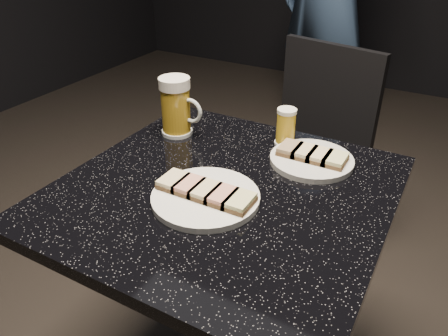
% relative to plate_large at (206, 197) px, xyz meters
% --- Properties ---
extents(plate_large, '(0.23, 0.23, 0.01)m').
position_rel_plate_large_xyz_m(plate_large, '(0.00, 0.00, 0.00)').
color(plate_large, white).
rests_on(plate_large, table).
extents(plate_small, '(0.20, 0.20, 0.01)m').
position_rel_plate_large_xyz_m(plate_small, '(0.14, 0.26, 0.00)').
color(plate_small, silver).
rests_on(plate_small, table).
extents(table, '(0.70, 0.70, 0.75)m').
position_rel_plate_large_xyz_m(table, '(0.01, 0.06, -0.25)').
color(table, black).
rests_on(table, floor).
extents(beer_mug, '(0.12, 0.08, 0.16)m').
position_rel_plate_large_xyz_m(beer_mug, '(-0.23, 0.24, 0.07)').
color(beer_mug, white).
rests_on(beer_mug, table).
extents(beer_tumbler, '(0.05, 0.05, 0.10)m').
position_rel_plate_large_xyz_m(beer_tumbler, '(0.05, 0.32, 0.04)').
color(beer_tumbler, white).
rests_on(beer_tumbler, table).
extents(chair, '(0.48, 0.48, 0.87)m').
position_rel_plate_large_xyz_m(chair, '(-0.04, 0.80, -0.26)').
color(chair, black).
rests_on(chair, floor).
extents(canapes_on_plate_large, '(0.21, 0.07, 0.02)m').
position_rel_plate_large_xyz_m(canapes_on_plate_large, '(0.00, 0.00, 0.02)').
color(canapes_on_plate_large, '#4C3521').
rests_on(canapes_on_plate_large, plate_large).
extents(canapes_on_plate_small, '(0.16, 0.07, 0.02)m').
position_rel_plate_large_xyz_m(canapes_on_plate_small, '(0.14, 0.26, 0.02)').
color(canapes_on_plate_small, '#4C3521').
rests_on(canapes_on_plate_small, plate_small).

